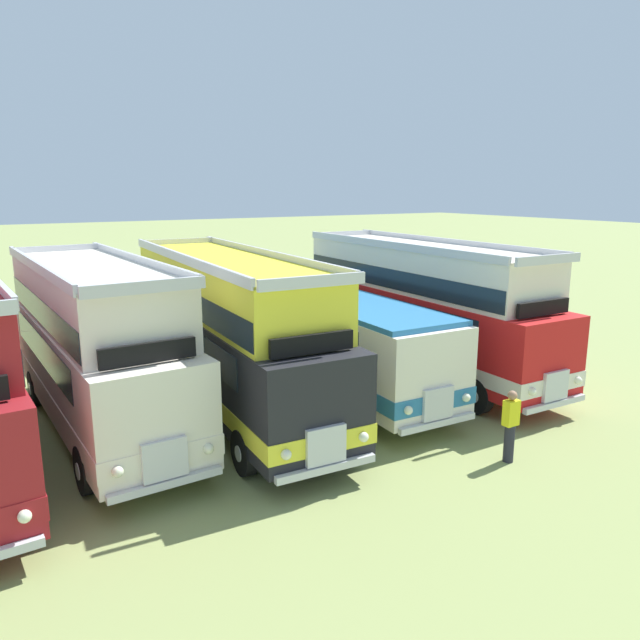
# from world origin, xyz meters

# --- Properties ---
(ground_plane) EXTENTS (200.00, 200.00, 0.00)m
(ground_plane) POSITION_xyz_m (0.00, 0.00, 0.00)
(ground_plane) COLOR #8C9956
(bus_third_in_row) EXTENTS (2.99, 9.90, 4.52)m
(bus_third_in_row) POSITION_xyz_m (-1.76, 0.23, 2.35)
(bus_third_in_row) COLOR silver
(bus_third_in_row) RESTS_ON ground
(bus_fourth_in_row) EXTENTS (3.06, 11.42, 4.52)m
(bus_fourth_in_row) POSITION_xyz_m (1.76, -0.05, 2.36)
(bus_fourth_in_row) COLOR black
(bus_fourth_in_row) RESTS_ON ground
(bus_fifth_in_row) EXTENTS (2.89, 10.75, 2.99)m
(bus_fifth_in_row) POSITION_xyz_m (5.26, 0.22, 1.75)
(bus_fifth_in_row) COLOR silver
(bus_fifth_in_row) RESTS_ON ground
(bus_sixth_in_row) EXTENTS (2.76, 11.32, 4.52)m
(bus_sixth_in_row) POSITION_xyz_m (8.77, 0.01, 2.36)
(bus_sixth_in_row) COLOR red
(bus_sixth_in_row) RESTS_ON ground
(marshal_person) EXTENTS (0.36, 0.24, 1.73)m
(marshal_person) POSITION_xyz_m (5.94, -6.64, 0.89)
(marshal_person) COLOR #23232D
(marshal_person) RESTS_ON ground
(rope_fence_line) EXTENTS (23.61, 0.08, 1.05)m
(rope_fence_line) POSITION_xyz_m (0.00, 9.06, 0.66)
(rope_fence_line) COLOR #8C704C
(rope_fence_line) RESTS_ON ground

